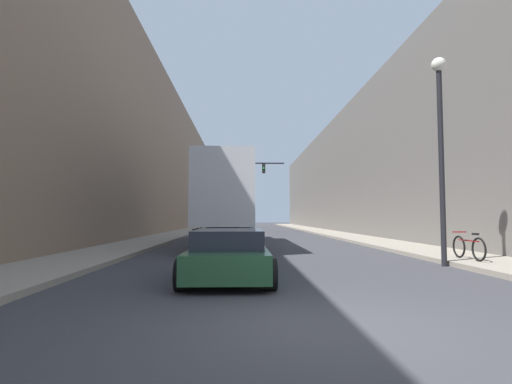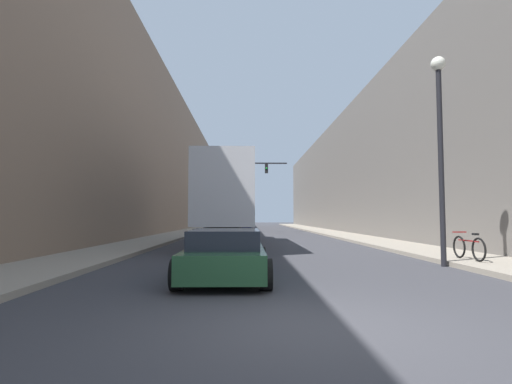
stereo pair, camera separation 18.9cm
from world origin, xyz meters
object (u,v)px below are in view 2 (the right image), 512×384
Objects in this scene: traffic_signal_gantry at (227,180)px; sedan_car at (226,254)px; semi_truck at (230,201)px; street_lamp at (440,129)px; parked_bicycle at (469,247)px.

sedan_car is at bearing -87.11° from traffic_signal_gantry.
street_lamp reaches higher than semi_truck.
parked_bicycle is at bearing 23.32° from street_lamp.
sedan_car is at bearing -161.12° from street_lamp.
traffic_signal_gantry is 4.37× the size of parked_bicycle.
sedan_car is at bearing -87.90° from semi_truck.
traffic_signal_gantry reaches higher than parked_bicycle.
parked_bicycle is at bearing -71.04° from traffic_signal_gantry.
sedan_car is 2.45× the size of parked_bicycle.
traffic_signal_gantry is (-1.43, 28.31, 4.41)m from sedan_car.
traffic_signal_gantry is at bearing 106.67° from street_lamp.
parked_bicycle is (7.40, 2.62, -0.05)m from sedan_car.
sedan_car is 28.69m from traffic_signal_gantry.
parked_bicycle is at bearing -50.32° from semi_truck.
sedan_car reaches higher than parked_bicycle.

